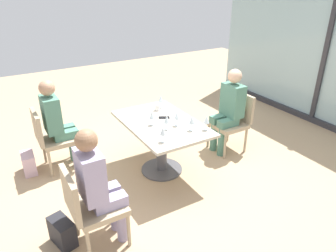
{
  "coord_description": "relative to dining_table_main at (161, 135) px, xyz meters",
  "views": [
    {
      "loc": [
        3.2,
        -1.79,
        2.43
      ],
      "look_at": [
        0.0,
        0.1,
        0.65
      ],
      "focal_mm": 33.62,
      "sensor_mm": 36.0,
      "label": 1
    }
  ],
  "objects": [
    {
      "name": "handbag_0",
      "position": [
        -0.87,
        -1.57,
        -0.41
      ],
      "size": [
        0.31,
        0.17,
        0.28
      ],
      "primitive_type": "cube",
      "rotation": [
        0.0,
        0.0,
        -0.05
      ],
      "color": "beige",
      "rests_on": "ground_plane"
    },
    {
      "name": "wine_glass_2",
      "position": [
        0.22,
        -0.05,
        0.31
      ],
      "size": [
        0.07,
        0.07,
        0.18
      ],
      "color": "silver",
      "rests_on": "dining_table_main"
    },
    {
      "name": "chair_front_left",
      "position": [
        -0.81,
        -1.24,
        -0.05
      ],
      "size": [
        0.46,
        0.5,
        0.87
      ],
      "color": "tan",
      "rests_on": "ground_plane"
    },
    {
      "name": "dining_table_main",
      "position": [
        0.0,
        0.0,
        0.0
      ],
      "size": [
        1.34,
        0.86,
        0.73
      ],
      "color": "#BCB29E",
      "rests_on": "ground_plane"
    },
    {
      "name": "person_front_right",
      "position": [
        0.81,
        -1.13,
        0.15
      ],
      "size": [
        0.34,
        0.39,
        1.26
      ],
      "color": "#9E93B7",
      "rests_on": "ground_plane"
    },
    {
      "name": "wine_glass_3",
      "position": [
        0.47,
        0.36,
        0.31
      ],
      "size": [
        0.07,
        0.07,
        0.18
      ],
      "color": "silver",
      "rests_on": "dining_table_main"
    },
    {
      "name": "ground_plane",
      "position": [
        0.0,
        0.0,
        -0.55
      ],
      "size": [
        12.0,
        12.0,
        0.0
      ],
      "primitive_type": "plane",
      "color": "tan"
    },
    {
      "name": "wine_glass_4",
      "position": [
        0.01,
        -0.14,
        0.31
      ],
      "size": [
        0.07,
        0.07,
        0.18
      ],
      "color": "silver",
      "rests_on": "dining_table_main"
    },
    {
      "name": "wine_glass_1",
      "position": [
        0.19,
        0.12,
        0.31
      ],
      "size": [
        0.07,
        0.07,
        0.18
      ],
      "color": "silver",
      "rests_on": "dining_table_main"
    },
    {
      "name": "wine_glass_6",
      "position": [
        0.47,
        -0.24,
        0.31
      ],
      "size": [
        0.07,
        0.07,
        0.18
      ],
      "color": "silver",
      "rests_on": "dining_table_main"
    },
    {
      "name": "handbag_1",
      "position": [
        0.64,
        -1.49,
        -0.41
      ],
      "size": [
        0.33,
        0.23,
        0.28
      ],
      "primitive_type": "cube",
      "rotation": [
        0.0,
        0.0,
        0.26
      ],
      "color": "#232328",
      "rests_on": "ground_plane"
    },
    {
      "name": "wine_glass_5",
      "position": [
        -0.44,
        0.24,
        0.31
      ],
      "size": [
        0.07,
        0.07,
        0.18
      ],
      "color": "silver",
      "rests_on": "dining_table_main"
    },
    {
      "name": "chair_front_right",
      "position": [
        0.81,
        -1.24,
        -0.05
      ],
      "size": [
        0.46,
        0.5,
        0.87
      ],
      "color": "tan",
      "rests_on": "ground_plane"
    },
    {
      "name": "chair_near_window",
      "position": [
        0.0,
        1.24,
        -0.05
      ],
      "size": [
        0.46,
        0.51,
        0.87
      ],
      "color": "tan",
      "rests_on": "ground_plane"
    },
    {
      "name": "person_front_left",
      "position": [
        -0.81,
        -1.13,
        0.15
      ],
      "size": [
        0.34,
        0.39,
        1.26
      ],
      "color": "#4C7F6B",
      "rests_on": "ground_plane"
    },
    {
      "name": "cell_phone_on_table",
      "position": [
        -0.1,
        0.1,
        0.19
      ],
      "size": [
        0.13,
        0.16,
        0.01
      ],
      "primitive_type": "cube",
      "rotation": [
        0.0,
        0.0,
        -0.49
      ],
      "color": "black",
      "rests_on": "dining_table_main"
    },
    {
      "name": "coffee_cup",
      "position": [
        -0.37,
        0.15,
        0.23
      ],
      "size": [
        0.08,
        0.08,
        0.09
      ],
      "primitive_type": "cylinder",
      "color": "white",
      "rests_on": "dining_table_main"
    },
    {
      "name": "wine_glass_0",
      "position": [
        0.39,
        0.2,
        0.31
      ],
      "size": [
        0.07,
        0.07,
        0.18
      ],
      "color": "silver",
      "rests_on": "dining_table_main"
    },
    {
      "name": "window_wall_backdrop",
      "position": [
        0.0,
        3.2,
        0.66
      ],
      "size": [
        4.89,
        0.1,
        2.7
      ],
      "color": "#98B7BC",
      "rests_on": "ground_plane"
    },
    {
      "name": "person_near_window",
      "position": [
        -0.0,
        1.13,
        0.15
      ],
      "size": [
        0.34,
        0.39,
        1.26
      ],
      "color": "#4C7F6B",
      "rests_on": "ground_plane"
    }
  ]
}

